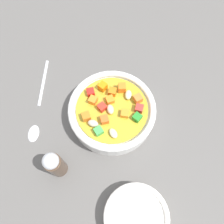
% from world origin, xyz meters
% --- Properties ---
extents(ground_plane, '(1.40, 1.40, 0.02)m').
position_xyz_m(ground_plane, '(0.00, 0.00, -0.01)').
color(ground_plane, '#565451').
extents(soup_bowl_main, '(0.19, 0.19, 0.06)m').
position_xyz_m(soup_bowl_main, '(-0.00, 0.00, 0.03)').
color(soup_bowl_main, white).
rests_on(soup_bowl_main, ground_plane).
extents(spoon, '(0.14, 0.18, 0.01)m').
position_xyz_m(spoon, '(-0.14, -0.10, 0.00)').
color(spoon, silver).
rests_on(spoon, ground_plane).
extents(side_bowl_small, '(0.12, 0.12, 0.04)m').
position_xyz_m(side_bowl_small, '(0.16, -0.14, 0.02)').
color(side_bowl_small, white).
rests_on(side_bowl_small, ground_plane).
extents(pepper_shaker, '(0.03, 0.03, 0.09)m').
position_xyz_m(pepper_shaker, '(-0.01, -0.16, 0.05)').
color(pepper_shaker, '#4C3828').
rests_on(pepper_shaker, ground_plane).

